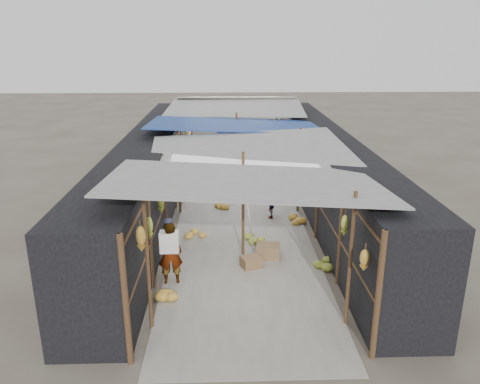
{
  "coord_description": "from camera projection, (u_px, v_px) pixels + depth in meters",
  "views": [
    {
      "loc": [
        -0.42,
        -7.47,
        5.06
      ],
      "look_at": [
        -0.04,
        4.15,
        1.25
      ],
      "focal_mm": 35.0,
      "sensor_mm": 36.0,
      "label": 1
    }
  ],
  "objects": [
    {
      "name": "shopper_blue",
      "position": [
        206.0,
        162.0,
        17.17
      ],
      "size": [
        0.77,
        0.62,
        1.5
      ],
      "primitive_type": "imported",
      "rotation": [
        0.0,
        0.0,
        0.08
      ],
      "color": "navy",
      "rests_on": "ground"
    },
    {
      "name": "floor_bananas",
      "position": [
        241.0,
        201.0,
        14.92
      ],
      "size": [
        3.96,
        10.9,
        0.34
      ],
      "color": "gold",
      "rests_on": "ground"
    },
    {
      "name": "vendor_seated",
      "position": [
        270.0,
        202.0,
        13.71
      ],
      "size": [
        0.41,
        0.67,
        1.01
      ],
      "primitive_type": "imported",
      "rotation": [
        0.0,
        0.0,
        -1.62
      ],
      "color": "#48443F",
      "rests_on": "ground"
    },
    {
      "name": "hanging_bananas",
      "position": [
        236.0,
        156.0,
        14.39
      ],
      "size": [
        3.95,
        14.27,
        0.87
      ],
      "color": "gold",
      "rests_on": "ground"
    },
    {
      "name": "crate_near",
      "position": [
        251.0,
        262.0,
        10.84
      ],
      "size": [
        0.54,
        0.49,
        0.27
      ],
      "primitive_type": "cube",
      "rotation": [
        0.0,
        0.0,
        0.36
      ],
      "color": "olive",
      "rests_on": "ground"
    },
    {
      "name": "vendor_elderly",
      "position": [
        170.0,
        253.0,
        9.97
      ],
      "size": [
        0.57,
        0.41,
        1.44
      ],
      "primitive_type": "imported",
      "rotation": [
        0.0,
        0.0,
        3.28
      ],
      "color": "silver",
      "rests_on": "ground"
    },
    {
      "name": "crate_back",
      "position": [
        227.0,
        197.0,
        15.34
      ],
      "size": [
        0.44,
        0.37,
        0.27
      ],
      "primitive_type": "cube",
      "rotation": [
        0.0,
        0.0,
        -0.08
      ],
      "color": "olive",
      "rests_on": "ground"
    },
    {
      "name": "stall_left",
      "position": [
        151.0,
        172.0,
        14.42
      ],
      "size": [
        1.4,
        15.0,
        2.3
      ],
      "primitive_type": "cube",
      "color": "black",
      "rests_on": "ground"
    },
    {
      "name": "black_basin",
      "position": [
        262.0,
        172.0,
        18.35
      ],
      "size": [
        0.66,
        0.66,
        0.2
      ],
      "primitive_type": "cylinder",
      "color": "black",
      "rests_on": "ground"
    },
    {
      "name": "aisle_slab",
      "position": [
        239.0,
        206.0,
        14.86
      ],
      "size": [
        3.6,
        16.0,
        0.02
      ],
      "primitive_type": "cube",
      "color": "#9E998E",
      "rests_on": "ground"
    },
    {
      "name": "crate_mid",
      "position": [
        268.0,
        251.0,
        11.32
      ],
      "size": [
        0.61,
        0.51,
        0.34
      ],
      "primitive_type": "cube",
      "rotation": [
        0.0,
        0.0,
        -0.12
      ],
      "color": "olive",
      "rests_on": "ground"
    },
    {
      "name": "ground",
      "position": [
        249.0,
        325.0,
        8.68
      ],
      "size": [
        80.0,
        80.0,
        0.0
      ],
      "primitive_type": "plane",
      "color": "#6B6356",
      "rests_on": "ground"
    },
    {
      "name": "stall_right",
      "position": [
        325.0,
        171.0,
        14.58
      ],
      "size": [
        1.4,
        15.0,
        2.3
      ],
      "primitive_type": "cube",
      "color": "black",
      "rests_on": "ground"
    },
    {
      "name": "market_canopy",
      "position": [
        239.0,
        129.0,
        14.45
      ],
      "size": [
        5.62,
        15.2,
        2.77
      ],
      "color": "brown",
      "rests_on": "ground"
    }
  ]
}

